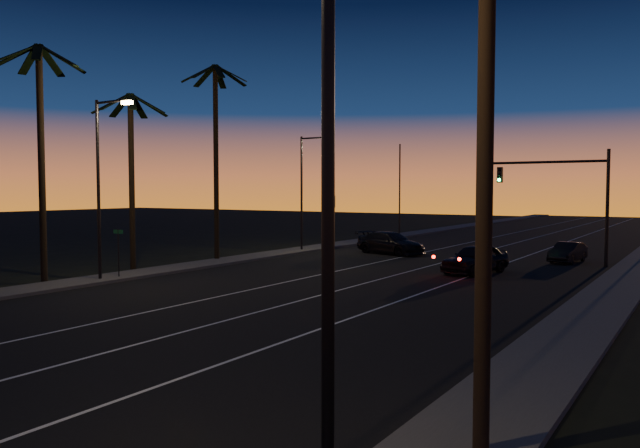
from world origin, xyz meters
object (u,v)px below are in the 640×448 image
Objects in this scene: utility_pole at (485,146)px; lead_car at (475,259)px; right_car at (568,252)px; signal_mast at (566,187)px; cross_car at (391,243)px.

utility_pole is 1.83× the size of lead_car.
lead_car is 8.74m from right_car.
cross_car is at bearing -179.61° from signal_mast.
lead_car is 10.87m from cross_car.
lead_car is at bearing -38.88° from cross_car.
right_car is (3.28, 8.10, -0.16)m from lead_car.
utility_pole is at bearing -81.53° from signal_mast.
utility_pole is 24.78m from lead_car.
lead_car reaches higher than cross_car.
signal_mast is at bearing 0.39° from cross_car.
utility_pole reaches higher than cross_car.
utility_pole is at bearing -61.52° from cross_car.
cross_car is (-8.46, 6.82, -0.01)m from lead_car.
utility_pole is 1.73× the size of cross_car.
cross_car is at bearing -173.78° from right_car.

